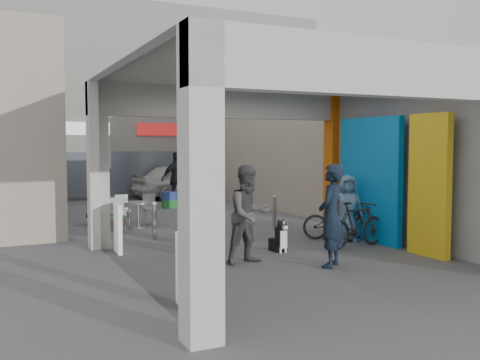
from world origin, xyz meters
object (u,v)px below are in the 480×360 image
man_crates (177,179)px  man_with_dog (331,216)px  border_collie (280,238)px  bicycle_front (340,220)px  man_back_turned (249,214)px  bicycle_rear (356,224)px  cafe_set (132,216)px  white_van (184,181)px  produce_stand (108,213)px  man_elderly (347,208)px

man_crates → man_with_dog: bearing=89.3°
border_collie → bicycle_front: bicycle_front is taller
border_collie → man_back_turned: bearing=-150.3°
man_back_turned → bicycle_front: (2.99, 1.32, -0.46)m
man_back_turned → man_crates: (1.68, 9.10, 0.06)m
man_with_dog → bicycle_rear: size_ratio=1.13×
cafe_set → man_back_turned: (0.90, -5.24, 0.62)m
border_collie → bicycle_front: size_ratio=0.40×
bicycle_rear → man_back_turned: bearing=92.1°
man_with_dog → white_van: bearing=-138.4°
cafe_set → produce_stand: cafe_set is taller
man_back_turned → man_crates: 9.25m
border_collie → man_back_turned: (-1.04, -0.67, 0.63)m
cafe_set → man_crates: (2.58, 3.86, 0.68)m
border_collie → bicycle_front: bearing=14.9°
bicycle_front → white_van: 10.57m
produce_stand → white_van: bearing=78.6°
man_back_turned → white_van: bearing=68.1°
man_with_dog → cafe_set: bearing=-111.9°
white_van → produce_stand: bearing=136.3°
man_elderly → white_van: bearing=110.9°
bicycle_front → man_with_dog: bearing=167.8°
man_with_dog → bicycle_front: (1.79, 2.20, -0.48)m
border_collie → bicycle_rear: bicycle_rear is taller
border_collie → man_back_turned: 1.39m
cafe_set → produce_stand: (-0.47, 0.80, -0.00)m
man_crates → man_elderly: bearing=101.5°
man_back_turned → man_elderly: bearing=11.6°
man_with_dog → white_van: size_ratio=0.44×
man_with_dog → man_crates: bearing=-133.6°
cafe_set → man_with_dog: bearing=-71.1°
man_back_turned → bicycle_rear: 2.80m
produce_stand → bicycle_front: 6.42m
produce_stand → white_van: size_ratio=0.26×
cafe_set → man_crates: bearing=56.2°
bicycle_rear → white_van: bearing=-6.8°
man_back_turned → white_van: (2.90, 11.89, -0.20)m
man_back_turned → bicycle_rear: man_back_turned is taller
produce_stand → man_back_turned: man_back_turned is taller
border_collie → bicycle_rear: (1.70, -0.28, 0.22)m
man_crates → man_back_turned: bearing=81.6°
cafe_set → border_collie: (1.94, -4.57, -0.02)m
man_back_turned → bicycle_front: bearing=15.6°
cafe_set → bicycle_rear: 6.06m
cafe_set → man_elderly: bearing=-46.7°
cafe_set → man_elderly: size_ratio=0.91×
border_collie → bicycle_front: 2.06m
produce_stand → bicycle_rear: bearing=-29.2°
man_crates → bicycle_front: size_ratio=1.14×
man_with_dog → bicycle_front: man_with_dog is taller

